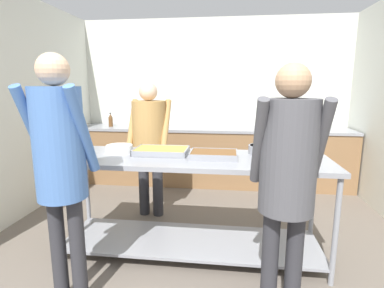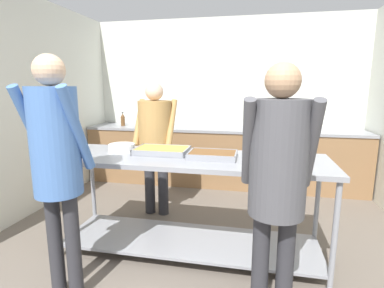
% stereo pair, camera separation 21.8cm
% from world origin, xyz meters
% --- Properties ---
extents(wall_rear, '(4.46, 0.06, 2.65)m').
position_xyz_m(wall_rear, '(0.00, 3.92, 1.32)').
color(wall_rear, silver).
rests_on(wall_rear, ground_plane).
extents(wall_left, '(0.06, 4.04, 2.65)m').
position_xyz_m(wall_left, '(-2.20, 1.96, 1.32)').
color(wall_left, silver).
rests_on(wall_left, ground_plane).
extents(back_counter, '(4.30, 0.65, 0.92)m').
position_xyz_m(back_counter, '(-0.00, 3.55, 0.46)').
color(back_counter, olive).
rests_on(back_counter, ground_plane).
extents(serving_counter, '(2.45, 0.76, 0.94)m').
position_xyz_m(serving_counter, '(-0.05, 1.44, 0.64)').
color(serving_counter, gray).
rests_on(serving_counter, ground_plane).
extents(plate_stack, '(0.26, 0.26, 0.07)m').
position_xyz_m(plate_stack, '(-0.76, 1.55, 0.98)').
color(plate_stack, white).
rests_on(plate_stack, serving_counter).
extents(serving_tray_roast, '(0.50, 0.34, 0.05)m').
position_xyz_m(serving_tray_roast, '(-0.34, 1.53, 0.97)').
color(serving_tray_roast, gray).
rests_on(serving_tray_roast, serving_counter).
extents(serving_tray_vegetables, '(0.42, 0.31, 0.05)m').
position_xyz_m(serving_tray_vegetables, '(0.15, 1.45, 0.97)').
color(serving_tray_vegetables, gray).
rests_on(serving_tray_vegetables, serving_counter).
extents(sauce_pan, '(0.38, 0.24, 0.08)m').
position_xyz_m(sauce_pan, '(0.59, 1.66, 0.98)').
color(sauce_pan, gray).
rests_on(sauce_pan, serving_counter).
extents(guest_serving_left, '(0.45, 0.35, 1.70)m').
position_xyz_m(guest_serving_left, '(0.66, 0.72, 1.06)').
color(guest_serving_left, '#2D2D33').
rests_on(guest_serving_left, ground_plane).
extents(guest_serving_right, '(0.42, 0.34, 1.78)m').
position_xyz_m(guest_serving_right, '(-0.83, 0.67, 1.11)').
color(guest_serving_right, '#2D2D33').
rests_on(guest_serving_right, ground_plane).
extents(cook_behind_counter, '(0.50, 0.39, 1.61)m').
position_xyz_m(cook_behind_counter, '(-0.65, 2.25, 0.98)').
color(cook_behind_counter, '#2D2D33').
rests_on(cook_behind_counter, ground_plane).
extents(water_bottle, '(0.07, 0.07, 0.23)m').
position_xyz_m(water_bottle, '(-1.64, 3.51, 1.02)').
color(water_bottle, brown).
rests_on(water_bottle, back_counter).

